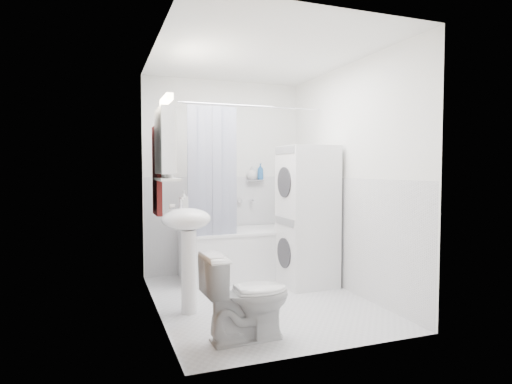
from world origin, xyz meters
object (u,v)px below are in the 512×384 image
object	(u,v)px
sink	(187,235)
washer_dryer	(307,216)
bathtub	(245,251)
toilet	(247,296)

from	to	relation	value
sink	washer_dryer	distance (m)	1.51
bathtub	sink	world-z (taller)	sink
bathtub	toilet	size ratio (longest dim) A/B	2.23
bathtub	washer_dryer	world-z (taller)	washer_dryer
sink	toilet	world-z (taller)	sink
bathtub	sink	xyz separation A→B (m)	(-0.90, -1.06, 0.39)
bathtub	toilet	world-z (taller)	toilet
washer_dryer	toilet	world-z (taller)	washer_dryer
bathtub	washer_dryer	size ratio (longest dim) A/B	0.97
sink	washer_dryer	world-z (taller)	washer_dryer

